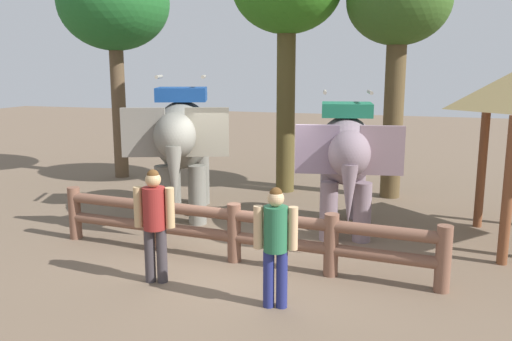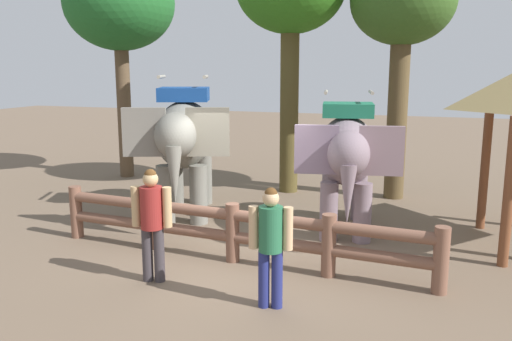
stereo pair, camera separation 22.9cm
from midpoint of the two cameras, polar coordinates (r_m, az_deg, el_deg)
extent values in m
plane|color=brown|center=(9.78, -2.69, -9.31)|extent=(60.00, 60.00, 0.00)
cylinder|color=brown|center=(11.33, -19.28, -4.29)|extent=(0.24, 0.24, 1.05)
cylinder|color=brown|center=(10.30, -11.91, -5.41)|extent=(0.24, 0.24, 1.05)
cylinder|color=brown|center=(9.47, -3.04, -6.64)|extent=(0.24, 0.24, 1.05)
cylinder|color=brown|center=(8.92, 7.27, -7.86)|extent=(0.24, 0.24, 1.05)
cylinder|color=brown|center=(8.68, 18.59, -8.91)|extent=(0.24, 0.24, 1.05)
cylinder|color=brown|center=(9.50, -3.04, -7.07)|extent=(6.96, 0.75, 0.20)
cylinder|color=brown|center=(9.38, -3.06, -4.75)|extent=(6.96, 0.75, 0.20)
cylinder|color=slate|center=(11.73, -6.83, -2.59)|extent=(0.39, 0.39, 1.30)
cylinder|color=slate|center=(11.81, -10.29, -2.61)|extent=(0.39, 0.39, 1.30)
cylinder|color=slate|center=(13.44, -6.31, -0.83)|extent=(0.39, 0.39, 1.30)
cylinder|color=slate|center=(13.51, -9.34, -0.85)|extent=(0.39, 0.39, 1.30)
ellipsoid|color=slate|center=(12.41, -8.33, 3.84)|extent=(2.22, 3.19, 1.52)
ellipsoid|color=slate|center=(10.68, -9.24, 3.68)|extent=(1.11, 1.20, 0.93)
cube|color=gray|center=(10.74, -5.82, 4.10)|extent=(0.86, 0.42, 0.97)
cube|color=gray|center=(10.88, -12.49, 3.98)|extent=(0.86, 0.42, 0.97)
cone|color=slate|center=(10.46, -9.32, -0.60)|extent=(0.35, 0.35, 1.19)
cube|color=navy|center=(12.33, -8.44, 8.03)|extent=(1.37, 1.29, 0.30)
cylinder|color=#A59E8C|center=(12.27, -6.15, 9.90)|extent=(0.37, 0.85, 0.08)
cylinder|color=#A59E8C|center=(12.37, -10.82, 9.78)|extent=(0.37, 0.85, 0.08)
cylinder|color=slate|center=(10.70, 10.62, -4.37)|extent=(0.35, 0.35, 1.18)
cylinder|color=slate|center=(10.67, 7.13, -4.30)|extent=(0.35, 0.35, 1.18)
cylinder|color=slate|center=(12.24, 10.19, -2.40)|extent=(0.35, 0.35, 1.18)
cylinder|color=slate|center=(12.22, 7.14, -2.33)|extent=(0.35, 0.35, 1.18)
ellipsoid|color=slate|center=(11.23, 8.93, 2.21)|extent=(1.64, 2.83, 1.38)
ellipsoid|color=slate|center=(9.65, 9.23, 1.79)|extent=(0.90, 1.01, 0.84)
cube|color=gray|center=(9.79, 12.58, 2.10)|extent=(0.80, 0.26, 0.89)
cube|color=slate|center=(9.75, 5.84, 2.27)|extent=(0.80, 0.26, 0.89)
cone|color=slate|center=(9.48, 9.17, -2.54)|extent=(0.32, 0.32, 1.08)
cube|color=#1C6E4E|center=(11.14, 9.06, 6.42)|extent=(1.15, 1.05, 0.28)
cylinder|color=#A59E8C|center=(11.14, 11.46, 8.17)|extent=(0.21, 0.80, 0.07)
cylinder|color=#A59E8C|center=(11.11, 6.76, 8.30)|extent=(0.21, 0.80, 0.07)
cylinder|color=#3A3438|center=(8.76, -10.73, -8.91)|extent=(0.17, 0.17, 0.88)
cylinder|color=#3A3438|center=(8.82, -11.97, -8.83)|extent=(0.17, 0.17, 0.88)
cylinder|color=maroon|center=(8.56, -11.55, -3.97)|extent=(0.42, 0.42, 0.67)
cylinder|color=tan|center=(8.48, -9.91, -3.92)|extent=(0.14, 0.14, 0.64)
cylinder|color=tan|center=(8.63, -13.17, -3.80)|extent=(0.14, 0.14, 0.64)
sphere|color=tan|center=(8.45, -11.67, -0.97)|extent=(0.24, 0.24, 0.24)
sphere|color=#593819|center=(8.44, -11.69, -0.52)|extent=(0.19, 0.19, 0.19)
cylinder|color=navy|center=(7.77, 1.90, -11.51)|extent=(0.16, 0.16, 0.84)
cylinder|color=navy|center=(7.78, 0.50, -11.46)|extent=(0.16, 0.16, 0.84)
cylinder|color=#266743|center=(7.52, 1.22, -6.23)|extent=(0.40, 0.40, 0.65)
cylinder|color=tan|center=(7.50, 3.09, -6.17)|extent=(0.14, 0.14, 0.61)
cylinder|color=tan|center=(7.54, -0.63, -6.06)|extent=(0.14, 0.14, 0.61)
sphere|color=tan|center=(7.40, 1.24, -2.98)|extent=(0.23, 0.23, 0.23)
sphere|color=#593819|center=(7.39, 1.24, -2.50)|extent=(0.18, 0.18, 0.18)
cylinder|color=brown|center=(12.23, 22.42, 0.31)|extent=(0.18, 0.18, 2.60)
cylinder|color=brown|center=(10.04, 24.67, -2.05)|extent=(0.18, 0.18, 2.60)
cylinder|color=brown|center=(14.52, 2.73, 6.79)|extent=(0.50, 0.50, 4.65)
cylinder|color=brown|center=(14.27, 13.96, 5.68)|extent=(0.51, 0.51, 4.29)
ellipsoid|color=#34591F|center=(14.31, 14.52, 17.14)|extent=(2.59, 2.59, 2.20)
cylinder|color=brown|center=(17.02, -14.77, 6.54)|extent=(0.43, 0.43, 4.34)
ellipsoid|color=#1F6127|center=(17.07, -15.30, 16.87)|extent=(3.27, 3.27, 2.78)
camera|label=1|loc=(0.11, -90.63, -0.12)|focal=37.57mm
camera|label=2|loc=(0.11, 89.37, 0.12)|focal=37.57mm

